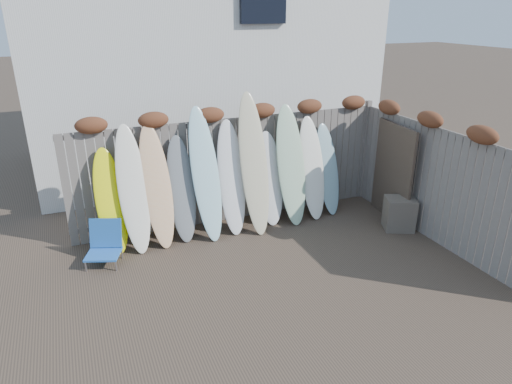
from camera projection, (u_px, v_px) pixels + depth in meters
name	position (u px, v px, depth m)	size (l,w,h in m)	color
ground	(286.00, 280.00, 6.97)	(80.00, 80.00, 0.00)	#493A2D
back_fence	(235.00, 161.00, 8.60)	(6.05, 0.28, 2.24)	slate
right_fence	(438.00, 178.00, 7.82)	(0.28, 4.40, 2.24)	slate
house	(194.00, 36.00, 11.51)	(8.50, 5.50, 6.33)	silver
beach_chair	(105.00, 244.00, 7.38)	(0.67, 0.69, 0.69)	blue
wooden_crate	(399.00, 214.00, 8.47)	(0.53, 0.44, 0.61)	#433E32
lattice_panel	(393.00, 172.00, 8.74)	(0.05, 1.24, 1.86)	brown
surfboard_0	(111.00, 202.00, 7.57)	(0.49, 0.07, 1.81)	#FFFE0D
surfboard_1	(133.00, 190.00, 7.58)	(0.48, 0.07, 2.19)	white
surfboard_2	(157.00, 187.00, 7.75)	(0.49, 0.07, 2.16)	#F6CC8A
surfboard_3	(181.00, 189.00, 7.98)	(0.47, 0.07, 1.90)	slate
surfboard_4	(206.00, 175.00, 7.97)	(0.49, 0.07, 2.40)	#A5D9E5
surfboard_5	(231.00, 178.00, 8.23)	(0.48, 0.07, 2.11)	white
surfboard_6	(254.00, 164.00, 8.21)	(0.50, 0.07, 2.60)	beige
surfboard_7	(269.00, 179.00, 8.61)	(0.52, 0.07, 1.79)	white
surfboard_8	(291.00, 165.00, 8.59)	(0.55, 0.07, 2.30)	#AED3AD
surfboard_9	(312.00, 168.00, 8.84)	(0.50, 0.07, 2.02)	white
surfboard_10	(328.00, 169.00, 9.04)	(0.46, 0.07, 1.83)	#8FB4BE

